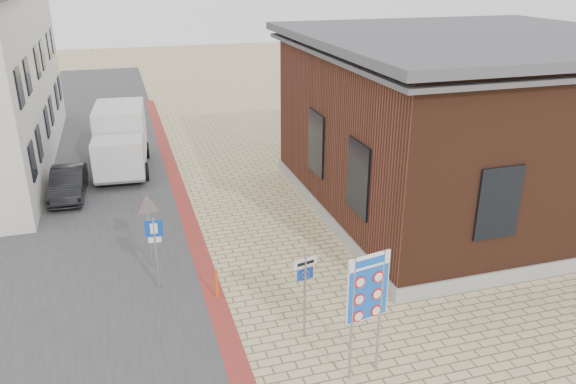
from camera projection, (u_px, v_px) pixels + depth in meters
ground at (310, 342)px, 14.58m from camera, size 120.00×120.00×0.00m
road_strip at (96, 173)px, 26.40m from camera, size 7.00×60.00×0.02m
curb_strip at (184, 205)px, 22.90m from camera, size 0.60×40.00×0.02m
brick_building at (470, 120)px, 21.90m from camera, size 13.00×13.00×6.80m
bike_rack at (368, 277)px, 17.14m from camera, size 0.08×1.80×0.60m
sedan at (68, 183)px, 23.54m from camera, size 1.45×3.80×1.24m
box_truck at (121, 139)px, 26.46m from camera, size 2.70×5.72×2.91m
border_sign at (368, 290)px, 12.59m from camera, size 1.09×0.25×3.23m
essen_sign at (305, 282)px, 14.22m from camera, size 0.66×0.19×2.47m
parking_sign at (155, 241)px, 16.44m from camera, size 0.52×0.09×2.34m
yield_sign at (148, 213)px, 17.61m from camera, size 0.87×0.26×2.47m
bollard at (217, 284)px, 16.37m from camera, size 0.09×0.09×0.92m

